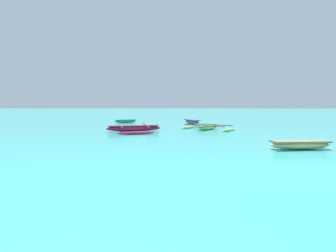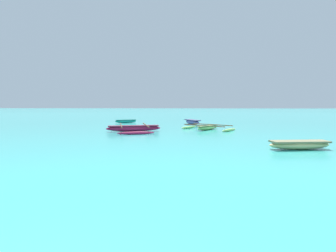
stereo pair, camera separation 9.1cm
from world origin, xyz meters
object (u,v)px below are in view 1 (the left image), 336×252
at_px(moored_boat_0, 134,128).
at_px(moored_boat_2, 208,127).
at_px(moored_boat_4, 192,122).
at_px(moored_boat_1, 126,121).
at_px(moored_boat_3, 300,144).

relative_size(moored_boat_0, moored_boat_2, 1.10).
relative_size(moored_boat_0, moored_boat_4, 1.91).
xyz_separation_m(moored_boat_0, moored_boat_2, (5.60, 1.51, -0.05)).
relative_size(moored_boat_1, moored_boat_2, 0.52).
bearing_deg(moored_boat_4, moored_boat_1, -127.93).
relative_size(moored_boat_0, moored_boat_1, 2.10).
relative_size(moored_boat_2, moored_boat_4, 1.73).
height_order(moored_boat_0, moored_boat_3, moored_boat_0).
relative_size(moored_boat_3, moored_boat_4, 1.14).
height_order(moored_boat_0, moored_boat_4, moored_boat_0).
bearing_deg(moored_boat_3, moored_boat_2, 102.72).
distance_m(moored_boat_1, moored_boat_3, 19.30).
xyz_separation_m(moored_boat_2, moored_boat_3, (3.24, -8.73, 0.03)).
bearing_deg(moored_boat_2, moored_boat_1, 86.01).
bearing_deg(moored_boat_3, moored_boat_4, 99.11).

